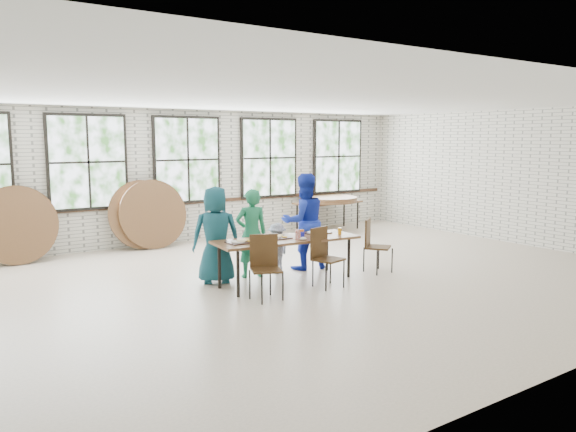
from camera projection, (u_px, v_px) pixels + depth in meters
The scene contains 13 objects.
room at pixel (187, 162), 12.71m from camera, with size 12.00×12.00×12.00m.
dining_table at pixel (287, 241), 9.15m from camera, with size 2.47×1.03×0.74m.
chair_near_left at pixel (265, 261), 8.27m from camera, with size 0.54×0.53×0.95m.
chair_near_right at pixel (324, 252), 8.94m from camera, with size 0.51×0.50×0.95m.
chair_spare at pixel (373, 241), 9.91m from camera, with size 0.58×0.58×0.95m.
adult_teal at pixel (216, 235), 9.14m from camera, with size 0.78×0.51×1.60m, color #1B5967.
adult_green at pixel (251, 233), 9.52m from camera, with size 0.55×0.36×1.52m, color #228053.
toddler at pixel (277, 248), 9.85m from camera, with size 0.57×0.33×0.89m, color #141B40.
adult_blue at pixel (304, 221), 10.12m from camera, with size 0.84×0.66×1.74m, color #1A30B7.
storage_table at pixel (328, 204), 14.47m from camera, with size 1.84×0.86×0.74m.
tabletop_clutter at pixel (293, 237), 9.16m from camera, with size 2.03×0.63×0.11m.
round_tops_stacked at pixel (328, 199), 14.45m from camera, with size 1.50×1.50×0.13m.
round_tops_leaning at pixel (87, 219), 11.32m from camera, with size 4.20×0.49×1.48m.
Camera 1 is at (-5.33, -7.37, 2.35)m, focal length 35.00 mm.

